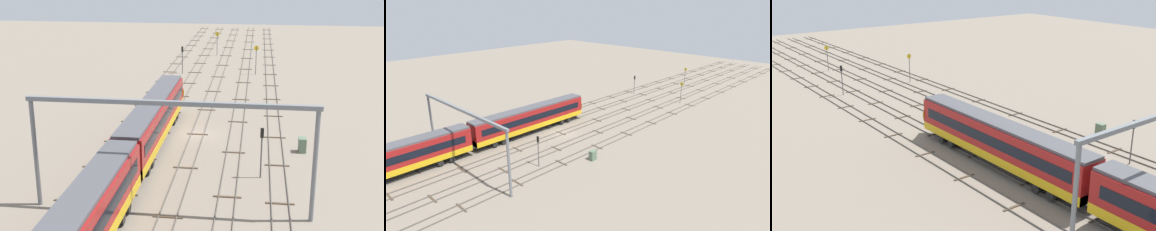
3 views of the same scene
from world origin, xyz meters
The scene contains 12 objects.
ground_plane centered at (0.00, 0.00, 0.00)m, with size 205.07×205.07×0.00m, color gray.
track_near_foreground centered at (0.00, -8.81, 0.07)m, with size 189.07×2.40×0.16m.
track_second_near centered at (0.00, -4.40, 0.07)m, with size 189.07×2.40×0.16m.
track_middle centered at (0.00, 0.00, 0.07)m, with size 189.07×2.40×0.16m.
track_with_train centered at (0.00, 4.40, 0.07)m, with size 189.07×2.40×0.16m.
track_far_background centered at (0.00, 8.81, 0.07)m, with size 189.07×2.40×0.16m.
overhead_gantry centered at (-19.01, -0.11, 7.13)m, with size 0.40×22.52×9.26m.
speed_sign_near_foreground centered at (32.83, -6.29, 3.20)m, with size 0.14×0.84×5.02m.
speed_sign_mid_trackside centered at (50.11, 1.86, 3.14)m, with size 0.14×0.86×4.88m.
signal_light_trackside_approach centered at (31.97, 6.45, 3.10)m, with size 0.31×0.32×4.75m.
signal_light_trackside_departure centered at (-11.27, -7.19, 3.15)m, with size 0.31×0.32×4.84m.
relay_cabinet centered at (-4.07, -11.50, 0.76)m, with size 1.05×0.79×1.53m.
Camera 2 is at (-40.16, -43.52, 24.05)m, focal length 32.17 mm.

